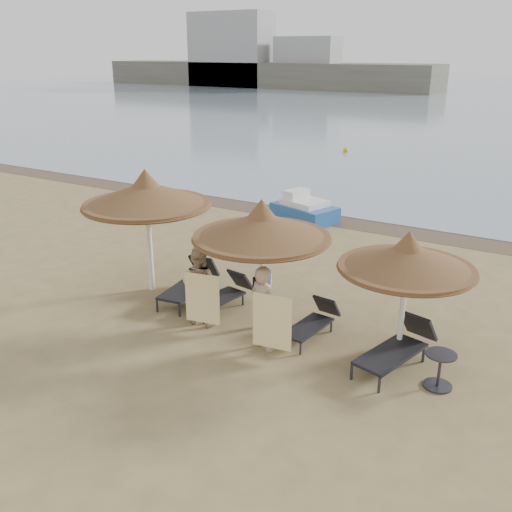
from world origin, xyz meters
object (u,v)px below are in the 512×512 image
Objects in this scene: lounger_near_right at (313,321)px; palapa_left at (146,195)px; palapa_right at (407,258)px; palapa_center at (262,227)px; side_table at (439,371)px; lounger_far_right at (399,346)px; person_right at (264,302)px; pedal_boat at (304,210)px; person_left at (199,279)px; lounger_far_left at (191,282)px; lounger_near_left at (224,293)px.

palapa_left is at bearing -175.31° from lounger_near_right.
palapa_left is 1.19× the size of palapa_right.
palapa_center reaches higher than lounger_near_right.
lounger_far_right is at bearing 155.84° from side_table.
palapa_center is 3.18m from palapa_right.
person_right is 10.00m from pedal_boat.
person_left is 0.99× the size of person_right.
palapa_left is 7.25m from lounger_far_right.
lounger_far_left is at bearing -178.10° from lounger_near_right.
side_table is 0.33× the size of person_left.
person_left reaches higher than pedal_boat.
lounger_near_left is at bearing 1.74° from palapa_left.
palapa_left is at bearing 173.89° from palapa_center.
lounger_near_left is 0.86× the size of person_right.
lounger_far_left is 5.72m from lounger_far_right.
side_table is at bearing -159.04° from person_right.
lounger_near_left is at bearing -171.17° from lounger_far_right.
person_left is at bearing 4.51° from person_right.
person_right is at bearing -147.94° from lounger_far_right.
palapa_center is at bearing -6.11° from palapa_left.
lounger_far_left is 0.81× the size of pedal_boat.
lounger_near_left is 1.08× the size of lounger_near_right.
palapa_center reaches higher than palapa_right.
person_right reaches higher than lounger_far_left.
lounger_far_left is 7.91m from pedal_boat.
lounger_near_left is at bearing 171.14° from side_table.
pedal_boat reaches higher than lounger_far_right.
palapa_right is 4.74m from person_left.
lounger_far_left is at bearing 7.03° from palapa_left.
person_right is at bearing -24.96° from lounger_near_left.
lounger_far_left is (1.21, 0.15, -2.19)m from palapa_left.
lounger_far_left is (-2.44, 0.54, -2.02)m from palapa_center.
lounger_near_left is at bearing 161.23° from palapa_center.
palapa_center reaches higher than lounger_far_left.
person_right is at bearing -51.42° from pedal_boat.
person_right is at bearing -154.79° from palapa_right.
palapa_right is at bearing -140.85° from person_right.
palapa_left reaches higher than lounger_near_right.
lounger_near_left is at bearing -11.55° from lounger_far_left.
palapa_center is 3.21m from lounger_far_left.
lounger_far_left is 0.98× the size of lounger_far_right.
person_right is (0.56, -0.85, -1.34)m from palapa_center.
pedal_boat is (-1.74, 8.95, -0.69)m from person_left.
lounger_near_right is at bearing 167.12° from side_table.
person_left is at bearing -156.62° from lounger_near_right.
palapa_left is 4.62× the size of side_table.
person_right is at bearing 164.73° from person_left.
lounger_far_left is (-5.59, 0.17, -1.77)m from palapa_right.
person_right is at bearing -32.24° from lounger_far_left.
palapa_right is 1.57× the size of lounger_near_right.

